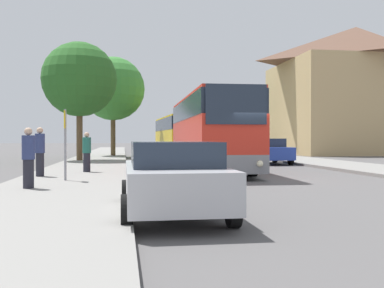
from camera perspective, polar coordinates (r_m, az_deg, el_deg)
The scene contains 14 objects.
ground_plane at distance 17.48m, azimuth 8.53°, elevation -4.46°, with size 300.00×300.00×0.00m, color #565454.
sidewalk_left at distance 16.80m, azimuth -14.99°, elevation -4.43°, with size 4.00×120.00×0.15m, color gray.
building_right_background at distance 49.90m, azimuth 20.09°, elevation 6.40°, with size 15.35×12.67×13.18m.
bus_front at distance 21.97m, azimuth 2.16°, elevation 1.52°, with size 2.96×12.00×3.55m.
bus_middle at distance 36.65m, azimuth -1.86°, elevation 0.99°, with size 3.01×10.89×3.32m.
parked_car_left_curb at distance 9.07m, azimuth -2.45°, elevation -4.22°, with size 2.06×4.41×1.50m.
parked_car_right_near at distance 28.30m, azimuth 9.71°, elevation -0.85°, with size 2.01×4.41×1.58m.
bus_stop_sign at distance 15.79m, azimuth -15.80°, elevation 0.97°, with size 0.08×0.45×2.41m.
pedestrian_waiting_near at distance 17.76m, azimuth -18.75°, elevation -0.90°, with size 0.36×0.36×1.84m.
pedestrian_waiting_far at distance 13.57m, azimuth -20.06°, elevation -1.64°, with size 0.36×0.36×1.73m.
pedestrian_walking_back at distance 19.62m, azimuth -13.22°, elevation -0.98°, with size 0.36×0.36×1.69m.
tree_left_near at distance 38.90m, azimuth -10.00°, elevation 6.91°, with size 5.38×5.38×8.36m.
tree_left_far at distance 30.75m, azimuth -14.11°, elevation 7.93°, with size 4.90×4.90×7.78m.
tree_right_near at distance 50.72m, azimuth 4.12°, elevation 4.92°, with size 4.58×4.58×7.49m.
Camera 1 is at (-5.16, -16.63, 1.56)m, focal length 42.00 mm.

